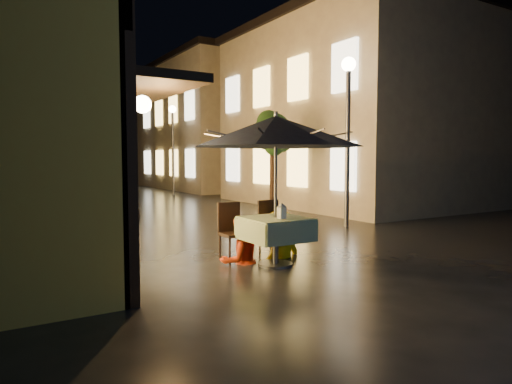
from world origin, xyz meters
TOP-DOWN VIEW (x-y plane):
  - ground at (0.00, 0.00)m, footprint 90.00×90.00m
  - east_building_near at (7.49, 6.50)m, footprint 7.30×9.30m
  - east_building_far at (7.49, 18.00)m, footprint 7.30×10.30m
  - street_tree at (2.41, 4.51)m, footprint 1.43×1.20m
  - streetlamp_near at (3.00, 2.00)m, footprint 0.36×0.36m
  - streetlamp_far at (3.00, 14.00)m, footprint 0.36×0.36m
  - cafe_table at (-0.89, -0.57)m, footprint 0.99×0.99m
  - patio_umbrella at (-0.89, -0.57)m, footprint 2.72×2.72m
  - cafe_chair_left at (-1.29, 0.16)m, footprint 0.42×0.42m
  - cafe_chair_right at (-0.49, 0.16)m, footprint 0.42×0.42m
  - table_lantern at (-0.89, -0.75)m, footprint 0.16×0.16m
  - person_orange at (-1.27, -0.07)m, footprint 0.77×0.63m
  - person_yellow at (-0.45, -0.07)m, footprint 1.15×0.85m
  - bicycle_0 at (-2.59, 3.57)m, footprint 1.57×0.71m
  - bicycle_1 at (-2.46, 4.38)m, footprint 1.77×1.14m
  - bicycle_2 at (-2.24, 5.00)m, footprint 1.89×0.89m
  - bicycle_3 at (-2.58, 6.23)m, footprint 1.84×1.09m
  - bicycle_4 at (-2.48, 7.27)m, footprint 1.67×1.03m
  - bicycle_5 at (-2.53, 7.83)m, footprint 1.78×0.57m

SIDE VIEW (x-z plane):
  - ground at x=0.00m, z-range 0.00..0.00m
  - bicycle_0 at x=-2.59m, z-range 0.00..0.80m
  - bicycle_4 at x=-2.48m, z-range 0.00..0.83m
  - bicycle_2 at x=-2.24m, z-range 0.00..0.95m
  - bicycle_1 at x=-2.46m, z-range 0.00..1.03m
  - bicycle_5 at x=-2.53m, z-range 0.00..1.06m
  - bicycle_3 at x=-2.58m, z-range 0.00..1.07m
  - cafe_chair_left at x=-1.29m, z-range 0.05..1.03m
  - cafe_chair_right at x=-0.49m, z-range 0.05..1.03m
  - cafe_table at x=-0.89m, z-range 0.20..0.98m
  - person_orange at x=-1.27m, z-range 0.00..1.50m
  - person_yellow at x=-0.45m, z-range 0.00..1.59m
  - table_lantern at x=-0.89m, z-range 0.79..1.04m
  - patio_umbrella at x=-0.89m, z-range 0.92..3.38m
  - street_tree at x=2.41m, z-range 0.85..4.00m
  - streetlamp_near at x=3.00m, z-range 0.80..5.03m
  - streetlamp_far at x=3.00m, z-range 0.80..5.03m
  - east_building_near at x=7.49m, z-range 0.01..6.81m
  - east_building_far at x=7.49m, z-range 0.01..7.31m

